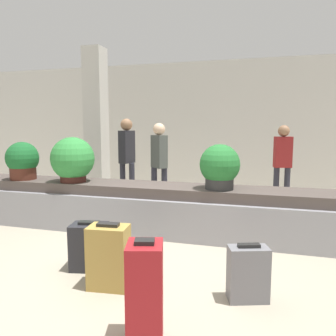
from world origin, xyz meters
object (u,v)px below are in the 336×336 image
object	(u,v)px
suitcase_2	(109,257)
potted_plant_0	(73,160)
pillar	(96,123)
potted_plant_1	(220,167)
suitcase_1	(145,293)
potted_plant_2	(23,161)
traveler_1	(283,159)
suitcase_3	(248,273)
traveler_0	(159,158)
suitcase_0	(89,246)
traveler_2	(127,153)

from	to	relation	value
suitcase_2	potted_plant_0	size ratio (longest dim) A/B	0.92
pillar	potted_plant_1	size ratio (longest dim) A/B	5.28
suitcase_2	potted_plant_0	xyz separation A→B (m)	(-1.38, 1.64, 0.72)
suitcase_1	potted_plant_1	size ratio (longest dim) A/B	1.25
potted_plant_2	traveler_1	xyz separation A→B (m)	(4.06, 2.28, -0.07)
suitcase_2	suitcase_3	world-z (taller)	suitcase_2
suitcase_1	traveler_1	xyz separation A→B (m)	(1.17, 4.60, 0.55)
suitcase_2	traveler_0	distance (m)	3.20
suitcase_3	potted_plant_2	bearing A→B (deg)	138.54
suitcase_0	suitcase_1	bearing A→B (deg)	-56.92
suitcase_3	potted_plant_0	size ratio (longest dim) A/B	0.76
pillar	potted_plant_2	world-z (taller)	pillar
suitcase_2	traveler_0	world-z (taller)	traveler_0
traveler_0	suitcase_0	bearing A→B (deg)	-47.32
pillar	suitcase_3	bearing A→B (deg)	-47.28
suitcase_3	potted_plant_0	bearing A→B (deg)	131.91
suitcase_0	suitcase_1	xyz separation A→B (m)	(0.99, -0.99, 0.12)
suitcase_1	potted_plant_0	distance (m)	3.12
potted_plant_2	traveler_1	bearing A→B (deg)	29.34
suitcase_1	traveler_2	world-z (taller)	traveler_2
traveler_2	potted_plant_2	bearing A→B (deg)	161.51
pillar	suitcase_2	distance (m)	4.51
suitcase_1	potted_plant_1	bearing A→B (deg)	69.17
suitcase_3	traveler_2	xyz separation A→B (m)	(-2.48, 3.20, 0.76)
suitcase_2	suitcase_3	distance (m)	1.29
suitcase_0	suitcase_3	distance (m)	1.68
suitcase_1	potted_plant_0	xyz separation A→B (m)	(-1.98, 2.31, 0.66)
suitcase_2	potted_plant_0	bearing A→B (deg)	123.92
traveler_0	potted_plant_1	bearing A→B (deg)	-6.85
potted_plant_1	traveler_2	size ratio (longest dim) A/B	0.36
pillar	traveler_2	distance (m)	1.18
pillar	traveler_0	xyz separation A→B (m)	(1.64, -0.68, -0.66)
suitcase_3	traveler_0	size ratio (longest dim) A/B	0.32
suitcase_0	traveler_2	xyz separation A→B (m)	(-0.81, 2.99, 0.76)
suitcase_0	traveler_1	distance (m)	4.26
traveler_2	suitcase_2	bearing A→B (deg)	-145.45
suitcase_2	potted_plant_1	distance (m)	1.98
potted_plant_2	pillar	bearing A→B (deg)	85.04
pillar	traveler_2	xyz separation A→B (m)	(0.90, -0.47, -0.59)
suitcase_0	traveler_1	size ratio (longest dim) A/B	0.34
potted_plant_2	suitcase_1	bearing A→B (deg)	-38.70
suitcase_1	traveler_1	world-z (taller)	traveler_1
potted_plant_1	traveler_0	bearing A→B (deg)	131.99
suitcase_1	suitcase_2	bearing A→B (deg)	116.96
traveler_0	traveler_2	bearing A→B (deg)	-154.93
suitcase_0	traveler_0	xyz separation A→B (m)	(-0.07, 2.78, 0.69)
traveler_1	suitcase_3	bearing A→B (deg)	69.15
traveler_2	suitcase_3	bearing A→B (deg)	-127.53
pillar	traveler_2	size ratio (longest dim) A/B	1.89
suitcase_3	potted_plant_1	size ratio (longest dim) A/B	0.85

